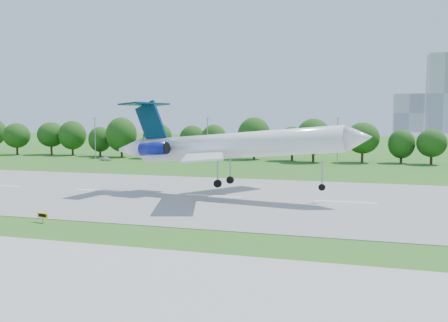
# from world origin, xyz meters

# --- Properties ---
(ground) EXTENTS (600.00, 600.00, 0.00)m
(ground) POSITION_xyz_m (0.00, 0.00, 0.00)
(ground) COLOR #245E18
(ground) RESTS_ON ground
(runway) EXTENTS (400.00, 45.00, 0.08)m
(runway) POSITION_xyz_m (0.00, 25.00, 0.04)
(runway) COLOR gray
(runway) RESTS_ON ground
(taxiway) EXTENTS (400.00, 23.00, 0.08)m
(taxiway) POSITION_xyz_m (0.00, -18.00, 0.04)
(taxiway) COLOR #ADADA8
(taxiway) RESTS_ON ground
(tree_line) EXTENTS (288.40, 8.40, 10.40)m
(tree_line) POSITION_xyz_m (0.00, 92.00, 6.19)
(tree_line) COLOR #382314
(tree_line) RESTS_ON ground
(light_poles) EXTENTS (175.90, 0.25, 12.19)m
(light_poles) POSITION_xyz_m (-2.50, 82.00, 6.34)
(light_poles) COLOR gray
(light_poles) RESTS_ON ground
(airliner) EXTENTS (41.84, 30.15, 13.36)m
(airliner) POSITION_xyz_m (1.84, 25.26, 8.04)
(airliner) COLOR white
(airliner) RESTS_ON ground
(taxi_sign_centre) EXTENTS (1.61, 0.51, 1.13)m
(taxi_sign_centre) POSITION_xyz_m (-13.08, 0.79, 0.84)
(taxi_sign_centre) COLOR gray
(taxi_sign_centre) RESTS_ON ground
(service_vehicle_a) EXTENTS (3.70, 2.33, 1.15)m
(service_vehicle_a) POSITION_xyz_m (-24.59, 81.39, 0.58)
(service_vehicle_a) COLOR silver
(service_vehicle_a) RESTS_ON ground
(service_vehicle_b) EXTENTS (3.19, 1.37, 1.07)m
(service_vehicle_b) POSITION_xyz_m (-48.97, 77.36, 0.54)
(service_vehicle_b) COLOR silver
(service_vehicle_b) RESTS_ON ground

